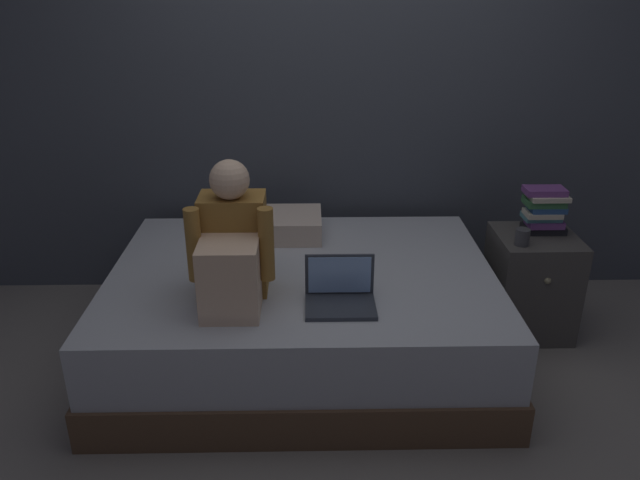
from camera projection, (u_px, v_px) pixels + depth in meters
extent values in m
plane|color=gray|center=(342.00, 387.00, 3.12)|extent=(8.00, 8.00, 0.00)
cube|color=#424751|center=(335.00, 77.00, 3.68)|extent=(5.60, 0.10, 2.70)
cube|color=brown|center=(303.00, 338.00, 3.35)|extent=(2.00, 1.50, 0.21)
cube|color=#B2B7C1|center=(302.00, 296.00, 3.25)|extent=(1.96, 1.46, 0.31)
cube|color=#474442|center=(530.00, 283.00, 3.53)|extent=(0.44, 0.44, 0.59)
sphere|color=gray|center=(548.00, 281.00, 3.27)|extent=(0.04, 0.04, 0.04)
cube|color=olive|center=(234.00, 244.00, 2.88)|extent=(0.30, 0.20, 0.48)
sphere|color=beige|center=(229.00, 180.00, 2.73)|extent=(0.18, 0.18, 0.18)
cube|color=beige|center=(230.00, 279.00, 2.71)|extent=(0.26, 0.24, 0.34)
cylinder|color=olive|center=(194.00, 245.00, 2.73)|extent=(0.07, 0.07, 0.34)
cylinder|color=olive|center=(266.00, 244.00, 2.74)|extent=(0.07, 0.07, 0.34)
cube|color=#333842|center=(340.00, 307.00, 2.80)|extent=(0.32, 0.22, 0.02)
cube|color=#333842|center=(340.00, 274.00, 2.86)|extent=(0.32, 0.01, 0.20)
cube|color=#8CB2EA|center=(340.00, 275.00, 2.86)|extent=(0.29, 0.00, 0.18)
cube|color=beige|center=(273.00, 225.00, 3.57)|extent=(0.56, 0.36, 0.13)
cube|color=black|center=(543.00, 229.00, 3.45)|extent=(0.23, 0.13, 0.04)
cube|color=#703D84|center=(544.00, 223.00, 3.42)|extent=(0.19, 0.12, 0.04)
cube|color=teal|center=(541.00, 217.00, 3.42)|extent=(0.20, 0.13, 0.03)
cube|color=beige|center=(543.00, 213.00, 3.39)|extent=(0.19, 0.12, 0.03)
cube|color=#284C84|center=(547.00, 208.00, 3.39)|extent=(0.19, 0.13, 0.03)
cube|color=#387042|center=(544.00, 202.00, 3.38)|extent=(0.21, 0.14, 0.04)
cube|color=beige|center=(548.00, 197.00, 3.36)|extent=(0.21, 0.15, 0.03)
cube|color=#703D84|center=(545.00, 191.00, 3.36)|extent=(0.22, 0.12, 0.03)
cylinder|color=#3D3D42|center=(522.00, 237.00, 3.28)|extent=(0.08, 0.08, 0.09)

